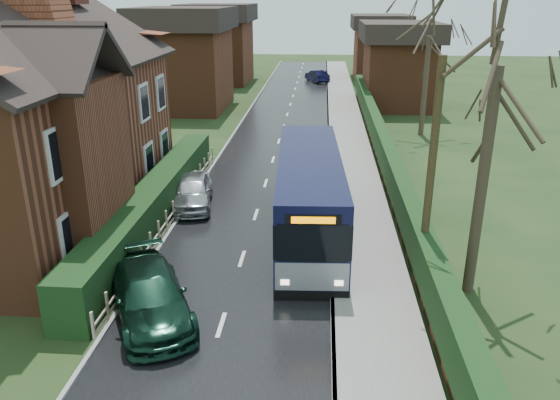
# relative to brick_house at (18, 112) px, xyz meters

# --- Properties ---
(ground) EXTENTS (140.00, 140.00, 0.00)m
(ground) POSITION_rel_brick_house_xyz_m (8.73, -4.78, -4.38)
(ground) COLOR #30431C
(ground) RESTS_ON ground
(road) EXTENTS (6.00, 100.00, 0.02)m
(road) POSITION_rel_brick_house_xyz_m (8.73, 5.22, -4.37)
(road) COLOR black
(road) RESTS_ON ground
(pavement) EXTENTS (2.50, 100.00, 0.14)m
(pavement) POSITION_rel_brick_house_xyz_m (12.98, 5.22, -4.31)
(pavement) COLOR slate
(pavement) RESTS_ON ground
(kerb_right) EXTENTS (0.12, 100.00, 0.14)m
(kerb_right) POSITION_rel_brick_house_xyz_m (11.78, 5.22, -4.31)
(kerb_right) COLOR gray
(kerb_right) RESTS_ON ground
(kerb_left) EXTENTS (0.12, 100.00, 0.10)m
(kerb_left) POSITION_rel_brick_house_xyz_m (5.68, 5.22, -4.33)
(kerb_left) COLOR gray
(kerb_left) RESTS_ON ground
(front_hedge) EXTENTS (1.20, 16.00, 1.60)m
(front_hedge) POSITION_rel_brick_house_xyz_m (4.83, 0.22, -3.58)
(front_hedge) COLOR black
(front_hedge) RESTS_ON ground
(picket_fence) EXTENTS (0.10, 16.00, 0.90)m
(picket_fence) POSITION_rel_brick_house_xyz_m (5.58, 0.22, -3.93)
(picket_fence) COLOR #9D886A
(picket_fence) RESTS_ON ground
(right_wall_hedge) EXTENTS (0.60, 50.00, 1.80)m
(right_wall_hedge) POSITION_rel_brick_house_xyz_m (14.53, 5.22, -3.36)
(right_wall_hedge) COLOR brown
(right_wall_hedge) RESTS_ON ground
(brick_house) EXTENTS (9.30, 14.60, 10.30)m
(brick_house) POSITION_rel_brick_house_xyz_m (0.00, 0.00, 0.00)
(brick_house) COLOR brown
(brick_house) RESTS_ON ground
(bus) EXTENTS (2.74, 10.02, 3.01)m
(bus) POSITION_rel_brick_house_xyz_m (10.94, -0.42, -2.88)
(bus) COLOR black
(bus) RESTS_ON ground
(car_silver) EXTENTS (2.20, 4.17, 1.35)m
(car_silver) POSITION_rel_brick_house_xyz_m (5.93, 2.07, -3.70)
(car_silver) COLOR #B3B4B8
(car_silver) RESTS_ON ground
(car_green) EXTENTS (3.81, 5.05, 1.36)m
(car_green) POSITION_rel_brick_house_xyz_m (6.69, -6.47, -3.69)
(car_green) COLOR black
(car_green) RESTS_ON ground
(car_distant) EXTENTS (2.69, 3.92, 1.22)m
(car_distant) POSITION_rel_brick_house_xyz_m (10.73, 37.75, -3.76)
(car_distant) COLOR black
(car_distant) RESTS_ON ground
(bus_stop_sign) EXTENTS (0.08, 0.40, 2.64)m
(bus_stop_sign) POSITION_rel_brick_house_xyz_m (12.10, -3.06, -2.63)
(bus_stop_sign) COLOR slate
(bus_stop_sign) RESTS_ON ground
(telegraph_pole) EXTENTS (0.24, 0.90, 6.98)m
(telegraph_pole) POSITION_rel_brick_house_xyz_m (14.53, -4.01, -0.85)
(telegraph_pole) COLOR #312915
(telegraph_pole) RESTS_ON ground
(tree_right_near) EXTENTS (4.47, 4.47, 9.65)m
(tree_right_near) POSITION_rel_brick_house_xyz_m (15.93, -4.30, 2.83)
(tree_right_near) COLOR #332A1E
(tree_right_near) RESTS_ON ground
(tree_right_far) EXTENTS (4.53, 4.53, 8.76)m
(tree_right_far) POSITION_rel_brick_house_xyz_m (17.73, 15.67, 2.17)
(tree_right_far) COLOR #3B2D23
(tree_right_far) RESTS_ON ground
(tree_house_side) EXTENTS (4.11, 4.11, 9.34)m
(tree_house_side) POSITION_rel_brick_house_xyz_m (-3.33, 8.40, 2.60)
(tree_house_side) COLOR #31261D
(tree_house_side) RESTS_ON ground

